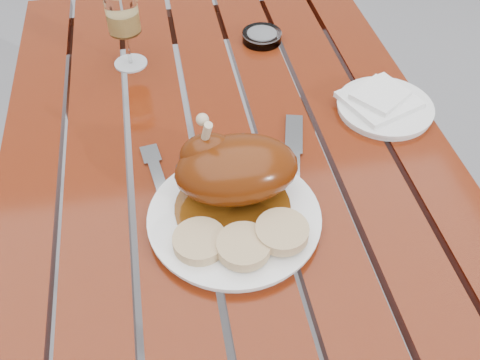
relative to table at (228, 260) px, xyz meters
name	(u,v)px	position (x,y,z in m)	size (l,w,h in m)	color
ground	(230,337)	(0.00, 0.00, -0.38)	(60.00, 60.00, 0.00)	slate
table	(228,260)	(0.00, 0.00, 0.00)	(0.80, 1.20, 0.75)	maroon
dinner_plate	(234,218)	(-0.02, -0.19, 0.38)	(0.27, 0.27, 0.02)	white
roast_duck	(232,169)	(-0.01, -0.14, 0.44)	(0.20, 0.19, 0.14)	#5D300A
bread_dumplings	(242,240)	(-0.02, -0.25, 0.41)	(0.20, 0.10, 0.03)	tan
wine_glass	(125,30)	(-0.16, 0.28, 0.46)	(0.07, 0.07, 0.16)	#DCB964
side_plate	(385,108)	(0.32, 0.03, 0.38)	(0.18, 0.18, 0.01)	white
napkin	(379,100)	(0.31, 0.04, 0.40)	(0.13, 0.12, 0.01)	white
ashtray	(262,37)	(0.14, 0.31, 0.39)	(0.09, 0.09, 0.02)	#B2B7BC
fork	(160,182)	(-0.12, -0.09, 0.38)	(0.02, 0.16, 0.01)	gray
knife	(293,176)	(0.10, -0.11, 0.38)	(0.02, 0.24, 0.01)	gray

